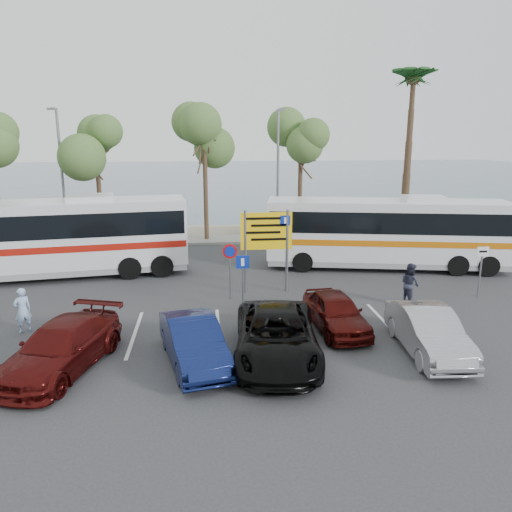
{
  "coord_description": "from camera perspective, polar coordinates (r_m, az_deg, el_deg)",
  "views": [
    {
      "loc": [
        -1.57,
        -17.44,
        6.77
      ],
      "look_at": [
        0.54,
        3.0,
        1.67
      ],
      "focal_mm": 35.0,
      "sensor_mm": 36.0,
      "label": 1
    }
  ],
  "objects": [
    {
      "name": "pedestrian_far",
      "position": [
        21.01,
        17.19,
        -3.06
      ],
      "size": [
        0.86,
        0.98,
        1.71
      ],
      "primitive_type": "imported",
      "rotation": [
        0.0,
        0.0,
        1.87
      ],
      "color": "#2C2F43",
      "rests_on": "ground"
    },
    {
      "name": "car_blue",
      "position": [
        15.21,
        -7.12,
        -9.71
      ],
      "size": [
        2.38,
        4.44,
        1.39
      ],
      "primitive_type": "imported",
      "rotation": [
        0.0,
        0.0,
        0.23
      ],
      "color": "#101A4A",
      "rests_on": "ground"
    },
    {
      "name": "coach_bus_right",
      "position": [
        26.09,
        14.58,
        2.33
      ],
      "size": [
        12.15,
        4.76,
        3.71
      ],
      "color": "silver",
      "rests_on": "ground"
    },
    {
      "name": "street_lamp_right",
      "position": [
        31.37,
        2.54,
        9.96
      ],
      "size": [
        0.45,
        1.15,
        8.01
      ],
      "color": "slate",
      "rests_on": "kerb_strip"
    },
    {
      "name": "tree_left",
      "position": [
        32.1,
        -17.85,
        11.93
      ],
      "size": [
        3.2,
        3.2,
        7.2
      ],
      "color": "#382619",
      "rests_on": "kerb_strip"
    },
    {
      "name": "sign_taxi",
      "position": [
        22.72,
        24.35,
        -0.93
      ],
      "size": [
        0.5,
        0.07,
        2.2
      ],
      "color": "slate",
      "rests_on": "ground"
    },
    {
      "name": "ground",
      "position": [
        18.77,
        -0.7,
        -7.19
      ],
      "size": [
        120.0,
        120.0,
        0.0
      ],
      "primitive_type": "plane",
      "color": "#2F2F31",
      "rests_on": "ground"
    },
    {
      "name": "coach_bus_left",
      "position": [
        25.5,
        -22.29,
        1.67
      ],
      "size": [
        12.77,
        4.41,
        3.9
      ],
      "color": "silver",
      "rests_on": "ground"
    },
    {
      "name": "sign_no_stop",
      "position": [
        20.52,
        -2.99,
        -0.74
      ],
      "size": [
        0.6,
        0.08,
        2.35
      ],
      "color": "slate",
      "rests_on": "ground"
    },
    {
      "name": "pedestrian_near",
      "position": [
        19.13,
        -25.13,
        -5.62
      ],
      "size": [
        0.7,
        0.66,
        1.6
      ],
      "primitive_type": "imported",
      "rotation": [
        0.0,
        0.0,
        3.78
      ],
      "color": "#91AED2",
      "rests_on": "ground"
    },
    {
      "name": "tree_right",
      "position": [
        32.03,
        5.16,
        12.81
      ],
      "size": [
        3.2,
        3.2,
        7.4
      ],
      "color": "#382619",
      "rests_on": "kerb_strip"
    },
    {
      "name": "palm_tree",
      "position": [
        34.19,
        17.55,
        18.53
      ],
      "size": [
        4.8,
        4.8,
        11.2
      ],
      "color": "#382619",
      "rests_on": "kerb_strip"
    },
    {
      "name": "sign_parking",
      "position": [
        19.04,
        -1.53,
        -2.23
      ],
      "size": [
        0.5,
        0.07,
        2.25
      ],
      "color": "slate",
      "rests_on": "ground"
    },
    {
      "name": "car_maroon",
      "position": [
        15.79,
        -21.35,
        -9.7
      ],
      "size": [
        3.3,
        5.16,
        1.39
      ],
      "primitive_type": "imported",
      "rotation": [
        0.0,
        0.0,
        -0.3
      ],
      "color": "#4A0D0C",
      "rests_on": "ground"
    },
    {
      "name": "seawall",
      "position": [
        34.1,
        -3.15,
        2.99
      ],
      "size": [
        48.0,
        0.8,
        0.6
      ],
      "primitive_type": "cube",
      "color": "#A39882",
      "rests_on": "ground"
    },
    {
      "name": "car_red",
      "position": [
        17.78,
        9.1,
        -6.32
      ],
      "size": [
        1.91,
        4.02,
        1.33
      ],
      "primitive_type": "imported",
      "rotation": [
        0.0,
        0.0,
        0.09
      ],
      "color": "#3F0B09",
      "rests_on": "ground"
    },
    {
      "name": "kerb_strip",
      "position": [
        32.18,
        -2.97,
        1.92
      ],
      "size": [
        44.0,
        2.4,
        0.15
      ],
      "primitive_type": "cube",
      "color": "gray",
      "rests_on": "ground"
    },
    {
      "name": "car_silver_b",
      "position": [
        16.68,
        19.1,
        -8.16
      ],
      "size": [
        1.73,
        4.4,
        1.43
      ],
      "primitive_type": "imported",
      "rotation": [
        0.0,
        0.0,
        -0.05
      ],
      "color": "#9B9AA0",
      "rests_on": "ground"
    },
    {
      "name": "direction_sign",
      "position": [
        21.25,
        1.19,
        2.15
      ],
      "size": [
        2.2,
        0.12,
        3.6
      ],
      "color": "slate",
      "rests_on": "ground"
    },
    {
      "name": "tree_mid",
      "position": [
        31.44,
        -5.93,
        13.66
      ],
      "size": [
        3.2,
        3.2,
        8.0
      ],
      "color": "#382619",
      "rests_on": "kerb_strip"
    },
    {
      "name": "lane_markings",
      "position": [
        17.78,
        -4.11,
        -8.46
      ],
      "size": [
        12.02,
        4.2,
        0.01
      ],
      "primitive_type": null,
      "color": "silver",
      "rests_on": "ground"
    },
    {
      "name": "sea",
      "position": [
        77.75,
        -4.77,
        8.91
      ],
      "size": [
        140.0,
        140.0,
        0.0
      ],
      "primitive_type": "plane",
      "color": "#475D71",
      "rests_on": "ground"
    },
    {
      "name": "street_lamp_left",
      "position": [
        32.16,
        -21.36,
        9.14
      ],
      "size": [
        0.45,
        1.15,
        8.01
      ],
      "color": "slate",
      "rests_on": "kerb_strip"
    },
    {
      "name": "suv_black",
      "position": [
        15.37,
        2.36,
        -9.14
      ],
      "size": [
        3.01,
        5.6,
        1.49
      ],
      "primitive_type": "imported",
      "rotation": [
        0.0,
        0.0,
        -0.1
      ],
      "color": "black",
      "rests_on": "ground"
    }
  ]
}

